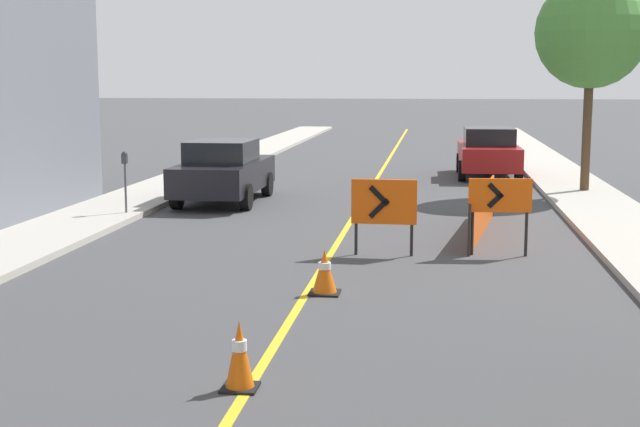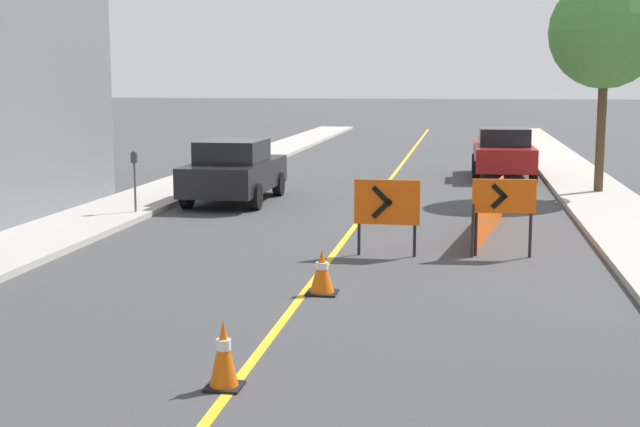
# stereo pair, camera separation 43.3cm
# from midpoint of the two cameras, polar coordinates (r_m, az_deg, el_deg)

# --- Properties ---
(lane_stripe) EXTENTS (0.12, 64.21, 0.01)m
(lane_stripe) POSITION_cam_midpoint_polar(r_m,az_deg,el_deg) (24.09, 4.26, 1.18)
(lane_stripe) COLOR gold
(lane_stripe) RESTS_ON ground_plane
(sidewalk_left) EXTENTS (2.04, 64.21, 0.13)m
(sidewalk_left) POSITION_cam_midpoint_polar(r_m,az_deg,el_deg) (25.24, -8.85, 1.57)
(sidewalk_left) COLOR #ADA89E
(sidewalk_left) RESTS_ON ground_plane
(sidewalk_right) EXTENTS (2.04, 64.21, 0.13)m
(sidewalk_right) POSITION_cam_midpoint_polar(r_m,az_deg,el_deg) (24.28, 17.90, 0.98)
(sidewalk_right) COLOR #ADA89E
(sidewalk_right) RESTS_ON ground_plane
(traffic_cone_fourth) EXTENTS (0.37, 0.37, 0.72)m
(traffic_cone_fourth) POSITION_cam_midpoint_polar(r_m,az_deg,el_deg) (9.15, -4.82, -8.97)
(traffic_cone_fourth) COLOR black
(traffic_cone_fourth) RESTS_ON ground_plane
(traffic_cone_fifth) EXTENTS (0.45, 0.45, 0.66)m
(traffic_cone_fifth) POSITION_cam_midpoint_polar(r_m,az_deg,el_deg) (13.01, 1.08, -3.77)
(traffic_cone_fifth) COLOR black
(traffic_cone_fifth) RESTS_ON ground_plane
(arrow_barricade_primary) EXTENTS (1.16, 0.10, 1.36)m
(arrow_barricade_primary) POSITION_cam_midpoint_polar(r_m,az_deg,el_deg) (15.75, 5.09, 0.59)
(arrow_barricade_primary) COLOR #EF560C
(arrow_barricade_primary) RESTS_ON ground_plane
(arrow_barricade_secondary) EXTENTS (1.11, 0.15, 1.38)m
(arrow_barricade_secondary) POSITION_cam_midpoint_polar(r_m,az_deg,el_deg) (15.97, 12.45, 0.83)
(arrow_barricade_secondary) COLOR #EF560C
(arrow_barricade_secondary) RESTS_ON ground_plane
(safety_mesh_fence) EXTENTS (0.75, 4.90, 0.94)m
(safety_mesh_fence) POSITION_cam_midpoint_polar(r_m,az_deg,el_deg) (18.28, 11.46, 0.13)
(safety_mesh_fence) COLOR #EF560C
(safety_mesh_fence) RESTS_ON ground_plane
(parked_car_curb_near) EXTENTS (1.94, 4.32, 1.59)m
(parked_car_curb_near) POSITION_cam_midpoint_polar(r_m,az_deg,el_deg) (22.73, -4.96, 2.74)
(parked_car_curb_near) COLOR black
(parked_car_curb_near) RESTS_ON ground_plane
(parked_car_curb_mid) EXTENTS (1.94, 4.32, 1.59)m
(parked_car_curb_mid) POSITION_cam_midpoint_polar(r_m,az_deg,el_deg) (28.90, 12.08, 3.83)
(parked_car_curb_mid) COLOR maroon
(parked_car_curb_mid) RESTS_ON ground_plane
(parking_meter_far_curb) EXTENTS (0.12, 0.11, 1.39)m
(parking_meter_far_curb) POSITION_cam_midpoint_polar(r_m,az_deg,el_deg) (20.50, -11.20, 2.82)
(parking_meter_far_curb) COLOR #4C4C51
(parking_meter_far_curb) RESTS_ON sidewalk_left
(street_tree_right_near) EXTENTS (2.95, 2.95, 5.67)m
(street_tree_right_near) POSITION_cam_midpoint_polar(r_m,az_deg,el_deg) (24.99, 18.29, 10.92)
(street_tree_right_near) COLOR #4C3823
(street_tree_right_near) RESTS_ON sidewalk_right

